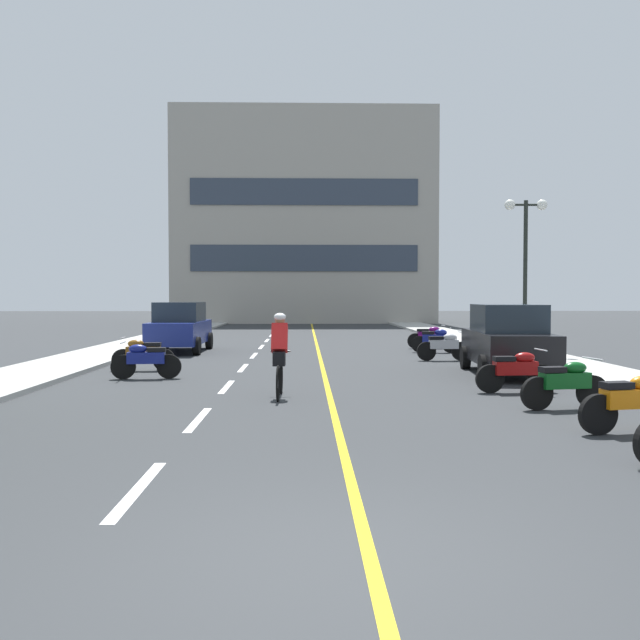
{
  "coord_description": "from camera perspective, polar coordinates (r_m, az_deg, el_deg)",
  "views": [
    {
      "loc": [
        -0.25,
        -5.0,
        2.01
      ],
      "look_at": [
        0.29,
        19.03,
        1.19
      ],
      "focal_mm": 37.73,
      "sensor_mm": 36.0,
      "label": 1
    }
  ],
  "objects": [
    {
      "name": "motorcycle_3",
      "position": [
        14.72,
        16.29,
        -4.12
      ],
      "size": [
        1.7,
        0.6,
        0.92
      ],
      "color": "black",
      "rests_on": "ground"
    },
    {
      "name": "lane_dash_5",
      "position": [
        27.13,
        -4.99,
        -2.29
      ],
      "size": [
        0.14,
        2.2,
        0.01
      ],
      "primitive_type": "cube",
      "color": "silver",
      "rests_on": "ground"
    },
    {
      "name": "lane_dash_6",
      "position": [
        31.12,
        -4.52,
        -1.74
      ],
      "size": [
        0.14,
        2.2,
        0.01
      ],
      "primitive_type": "cube",
      "color": "silver",
      "rests_on": "ground"
    },
    {
      "name": "motorcycle_2",
      "position": [
        12.84,
        20.11,
        -5.04
      ],
      "size": [
        1.69,
        0.63,
        0.92
      ],
      "color": "black",
      "rests_on": "ground"
    },
    {
      "name": "centre_line_yellow",
      "position": [
        29.08,
        -0.31,
        -1.99
      ],
      "size": [
        0.12,
        66.0,
        0.01
      ],
      "primitive_type": "cube",
      "color": "gold",
      "rests_on": "ground"
    },
    {
      "name": "ground_plane",
      "position": [
        26.08,
        -0.74,
        -2.46
      ],
      "size": [
        140.0,
        140.0,
        0.0
      ],
      "primitive_type": "plane",
      "color": "#2D3033"
    },
    {
      "name": "lane_dash_10",
      "position": [
        47.08,
        -3.43,
        -0.48
      ],
      "size": [
        0.14,
        2.2,
        0.01
      ],
      "primitive_type": "cube",
      "color": "silver",
      "rests_on": "ground"
    },
    {
      "name": "lane_dash_3",
      "position": [
        19.19,
        -6.54,
        -4.06
      ],
      "size": [
        0.14,
        2.2,
        0.01
      ],
      "primitive_type": "cube",
      "color": "silver",
      "rests_on": "ground"
    },
    {
      "name": "lane_dash_11",
      "position": [
        51.07,
        -3.26,
        -0.29
      ],
      "size": [
        0.14,
        2.2,
        0.01
      ],
      "primitive_type": "cube",
      "color": "silver",
      "rests_on": "ground"
    },
    {
      "name": "lane_dash_2",
      "position": [
        15.24,
        -7.92,
        -5.63
      ],
      "size": [
        0.14,
        2.2,
        0.01
      ],
      "primitive_type": "cube",
      "color": "silver",
      "rests_on": "ground"
    },
    {
      "name": "office_building",
      "position": [
        53.91,
        -1.33,
        8.52
      ],
      "size": [
        20.08,
        7.24,
        16.32
      ],
      "color": "#9E998E",
      "rests_on": "ground"
    },
    {
      "name": "curb_right",
      "position": [
        30.01,
        13.09,
        -1.81
      ],
      "size": [
        2.4,
        72.0,
        0.12
      ],
      "primitive_type": "cube",
      "color": "#A8A8A3",
      "rests_on": "ground"
    },
    {
      "name": "parked_car_mid",
      "position": [
        25.08,
        -11.79,
        -0.58
      ],
      "size": [
        1.95,
        4.22,
        1.82
      ],
      "color": "black",
      "rests_on": "ground"
    },
    {
      "name": "cyclist_rider",
      "position": [
        13.5,
        -3.45,
        -2.82
      ],
      "size": [
        0.42,
        1.77,
        1.71
      ],
      "color": "black",
      "rests_on": "ground"
    },
    {
      "name": "motorcycle_1",
      "position": [
        10.98,
        24.96,
        -6.28
      ],
      "size": [
        1.69,
        0.62,
        0.92
      ],
      "color": "black",
      "rests_on": "ground"
    },
    {
      "name": "motorcycle_4",
      "position": [
        17.03,
        -14.57,
        -3.28
      ],
      "size": [
        1.7,
        0.6,
        0.92
      ],
      "color": "black",
      "rests_on": "ground"
    },
    {
      "name": "lane_dash_7",
      "position": [
        35.1,
        -4.15,
        -1.32
      ],
      "size": [
        0.14,
        2.2,
        0.01
      ],
      "primitive_type": "cube",
      "color": "silver",
      "rests_on": "ground"
    },
    {
      "name": "lane_dash_4",
      "position": [
        23.16,
        -5.63,
        -3.02
      ],
      "size": [
        0.14,
        2.2,
        0.01
      ],
      "primitive_type": "cube",
      "color": "silver",
      "rests_on": "ground"
    },
    {
      "name": "lane_dash_9",
      "position": [
        43.09,
        -3.62,
        -0.71
      ],
      "size": [
        0.14,
        2.2,
        0.01
      ],
      "primitive_type": "cube",
      "color": "silver",
      "rests_on": "ground"
    },
    {
      "name": "motorcycle_7",
      "position": [
        24.56,
        9.76,
        -1.65
      ],
      "size": [
        1.68,
        0.64,
        0.92
      ],
      "color": "black",
      "rests_on": "ground"
    },
    {
      "name": "street_lamp_mid",
      "position": [
        24.04,
        17.04,
        6.43
      ],
      "size": [
        1.46,
        0.36,
        5.2
      ],
      "color": "black",
      "rests_on": "curb_right"
    },
    {
      "name": "lane_dash_0",
      "position": [
        7.49,
        -15.19,
        -13.66
      ],
      "size": [
        0.14,
        2.2,
        0.01
      ],
      "primitive_type": "cube",
      "color": "silver",
      "rests_on": "ground"
    },
    {
      "name": "motorcycle_8",
      "position": [
        26.49,
        9.28,
        -1.39
      ],
      "size": [
        1.7,
        0.6,
        0.92
      ],
      "color": "black",
      "rests_on": "ground"
    },
    {
      "name": "motorcycle_5",
      "position": [
        18.93,
        -14.79,
        -2.76
      ],
      "size": [
        1.7,
        0.6,
        0.92
      ],
      "color": "black",
      "rests_on": "ground"
    },
    {
      "name": "parked_car_near",
      "position": [
        17.98,
        15.62,
        -1.6
      ],
      "size": [
        2.18,
        4.32,
        1.82
      ],
      "color": "black",
      "rests_on": "ground"
    },
    {
      "name": "lane_dash_1",
      "position": [
        11.32,
        -10.27,
        -8.29
      ],
      "size": [
        0.14,
        2.2,
        0.01
      ],
      "primitive_type": "cube",
      "color": "silver",
      "rests_on": "ground"
    },
    {
      "name": "curb_left",
      "position": [
        29.89,
        -14.75,
        -1.84
      ],
      "size": [
        2.4,
        72.0,
        0.12
      ],
      "primitive_type": "cube",
      "color": "#A8A8A3",
      "rests_on": "ground"
    },
    {
      "name": "motorcycle_6",
      "position": [
        21.54,
        10.48,
        -2.16
      ],
      "size": [
        1.7,
        0.6,
        0.92
      ],
      "color": "black",
      "rests_on": "ground"
    },
    {
      "name": "lane_dash_8",
      "position": [
        39.09,
        -3.86,
        -0.98
      ],
      "size": [
        0.14,
        2.2,
        0.01
      ],
      "primitive_type": "cube",
      "color": "silver",
      "rests_on": "ground"
    }
  ]
}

